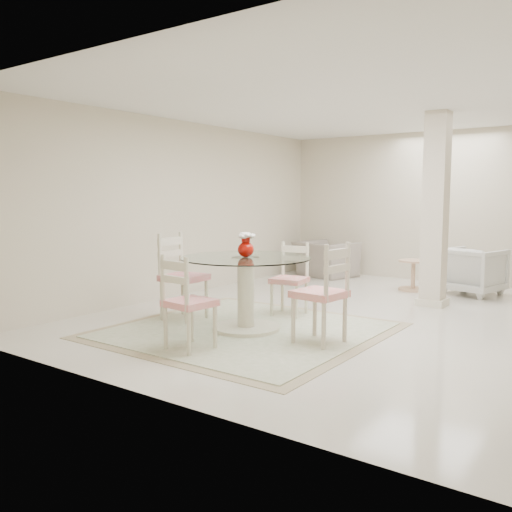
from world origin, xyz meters
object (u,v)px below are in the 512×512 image
Objects in this scene: dining_table at (246,293)px; dining_chair_south at (185,296)px; dining_chair_east at (326,286)px; dining_chair_west at (179,270)px; recliner_taupe at (326,259)px; red_vase at (246,244)px; side_table at (413,276)px; column at (435,210)px; dining_chair_north at (291,273)px; armchair_white at (473,271)px.

dining_chair_south is (0.00, -1.02, 0.13)m from dining_table.
dining_chair_east is 0.99× the size of dining_chair_west.
dining_chair_west is at bearing -179.30° from dining_table.
recliner_taupe is (-2.31, 4.33, -0.29)m from dining_chair_east.
dining_chair_west is 1.44m from dining_chair_south.
dining_chair_south is 5.50m from recliner_taupe.
red_vase reaches higher than side_table.
column reaches higher than dining_chair_west.
column is 3.14m from dining_table.
dining_chair_east is at bearing 0.03° from dining_table.
dining_chair_south is at bearing 120.37° from recliner_taupe.
column is 1.82× the size of dining_table.
dining_table is 1.38× the size of dining_chair_south.
recliner_taupe is at bearing 101.71° from dining_chair_north.
dining_table is at bearing 123.38° from recliner_taupe.
armchair_white reaches higher than side_table.
dining_table is 5.25× the size of red_vase.
dining_chair_west reaches higher than dining_chair_east.
recliner_taupe is (-1.29, 5.35, -0.23)m from dining_chair_south.
dining_chair_east reaches higher than side_table.
dining_chair_south is (1.03, -1.01, -0.07)m from dining_chair_west.
dining_chair_west is at bearing 110.24° from recliner_taupe.
red_vase is 0.56× the size of side_table.
dining_chair_west is at bearing 72.08° from armchair_white.
armchair_white reaches higher than recliner_taupe.
dining_table is (-1.28, -2.72, -0.91)m from column.
dining_chair_north is (-0.02, 1.02, -0.45)m from red_vase.
dining_chair_south reaches higher than dining_chair_north.
side_table is (1.66, 3.77, -0.40)m from dining_chair_west.
dining_chair_north is at bearing -127.46° from column.
column is at bearing -179.15° from dining_chair_east.
recliner_taupe is at bearing 106.58° from dining_table.
dining_chair_north is at bearing 77.11° from armchair_white.
dining_chair_north is 1.27× the size of armchair_white.
dining_chair_south is at bearing -137.04° from dining_chair_west.
recliner_taupe is 2.84m from armchair_white.
recliner_taupe is at bearing 163.53° from side_table.
column is at bearing 93.82° from armchair_white.
dining_chair_north is 2.84m from side_table.
column is 9.57× the size of red_vase.
dining_table is 1.02m from dining_chair_north.
dining_chair_south is at bearing -38.90° from dining_chair_east.
dining_chair_east is 3.80m from side_table.
recliner_taupe is (-1.29, 4.33, -0.10)m from dining_table.
side_table is at bearing 121.90° from column.
red_vase is 0.24× the size of dining_chair_east.
dining_chair_east is at bearing -53.43° from dining_chair_north.
red_vase is 1.11m from dining_chair_south.
side_table is (0.63, 3.76, -0.77)m from red_vase.
dining_chair_west is 4.14m from side_table.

